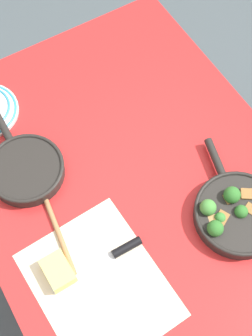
{
  "coord_description": "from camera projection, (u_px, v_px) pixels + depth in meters",
  "views": [
    {
      "loc": [
        -0.54,
        0.32,
        1.99
      ],
      "look_at": [
        0.0,
        0.0,
        0.77
      ],
      "focal_mm": 50.0,
      "sensor_mm": 36.0,
      "label": 1
    }
  ],
  "objects": [
    {
      "name": "dining_table_red",
      "position": [
        126.0,
        183.0,
        1.46
      ],
      "size": [
        1.16,
        0.92,
        0.75
      ],
      "color": "red",
      "rests_on": "ground_plane"
    },
    {
      "name": "skillet_eggs",
      "position": [
        26.0,
        169.0,
        1.36
      ],
      "size": [
        0.38,
        0.23,
        0.05
      ],
      "rotation": [
        0.0,
        0.0,
        6.27
      ],
      "color": "black",
      "rests_on": "dining_table_red"
    },
    {
      "name": "wooden_spoon",
      "position": [
        47.0,
        203.0,
        1.33
      ],
      "size": [
        0.36,
        0.07,
        0.02
      ],
      "rotation": [
        0.0,
        0.0,
        6.15
      ],
      "color": "#996B42",
      "rests_on": "dining_table_red"
    },
    {
      "name": "ground_plane",
      "position": [
        126.0,
        248.0,
        2.05
      ],
      "size": [
        14.0,
        14.0,
        0.0
      ],
      "primitive_type": "plane",
      "color": "#424C51"
    },
    {
      "name": "grater_knife",
      "position": [
        110.0,
        257.0,
        1.26
      ],
      "size": [
        0.03,
        0.27,
        0.02
      ],
      "rotation": [
        0.0,
        0.0,
        1.55
      ],
      "color": "silver",
      "rests_on": "dining_table_red"
    },
    {
      "name": "cheese_block",
      "position": [
        58.0,
        271.0,
        1.23
      ],
      "size": [
        0.09,
        0.07,
        0.04
      ],
      "color": "#EACC66",
      "rests_on": "dining_table_red"
    },
    {
      "name": "skillet_broccoli",
      "position": [
        237.0,
        212.0,
        1.3
      ],
      "size": [
        0.37,
        0.25,
        0.08
      ],
      "rotation": [
        0.0,
        0.0,
        6.02
      ],
      "color": "black",
      "rests_on": "dining_table_red"
    },
    {
      "name": "parchment_sheet",
      "position": [
        99.0,
        285.0,
        1.23
      ],
      "size": [
        0.41,
        0.33,
        0.0
      ],
      "color": "beige",
      "rests_on": "dining_table_red"
    }
  ]
}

